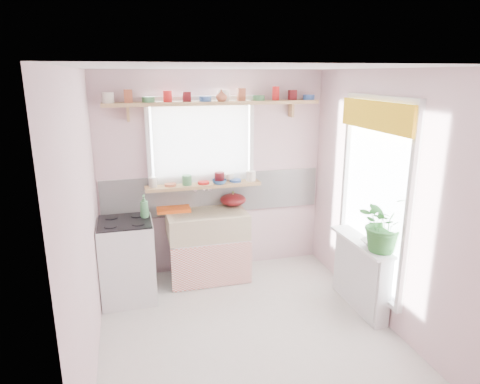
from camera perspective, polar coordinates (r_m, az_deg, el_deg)
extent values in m
plane|color=silver|center=(4.38, 1.22, -18.51)|extent=(3.20, 3.20, 0.00)
plane|color=white|center=(3.63, 1.45, 16.28)|extent=(3.20, 3.20, 0.00)
plane|color=beige|center=(5.32, -3.55, 2.45)|extent=(2.80, 0.00, 2.80)
plane|color=beige|center=(2.46, 12.25, -14.16)|extent=(2.80, 0.00, 2.80)
plane|color=beige|center=(3.70, -20.02, -4.42)|extent=(0.00, 3.20, 3.20)
plane|color=beige|center=(4.41, 19.04, -1.15)|extent=(0.00, 3.20, 3.20)
cube|color=white|center=(5.37, -3.48, -0.18)|extent=(2.74, 0.03, 0.50)
cube|color=pink|center=(5.42, -3.44, -2.22)|extent=(2.74, 0.02, 0.12)
cube|color=white|center=(5.21, -5.24, 6.62)|extent=(1.20, 0.01, 1.00)
cube|color=white|center=(5.15, -5.12, 6.52)|extent=(1.15, 0.02, 0.95)
cube|color=white|center=(4.57, 17.61, -0.47)|extent=(0.01, 1.10, 1.90)
cube|color=yellow|center=(4.38, 17.53, 9.69)|extent=(0.03, 1.20, 0.28)
cube|color=white|center=(5.33, -4.31, -8.63)|extent=(0.85, 0.55, 0.55)
cube|color=#E25742|center=(5.08, -3.70, -9.89)|extent=(0.95, 0.02, 0.53)
cube|color=#C1B38D|center=(5.17, -4.41, -4.33)|extent=(0.95, 0.55, 0.30)
cylinder|color=silver|center=(5.28, -5.01, 0.65)|extent=(0.03, 0.22, 0.03)
cube|color=white|center=(4.95, -14.77, -8.86)|extent=(0.58, 0.58, 0.90)
cube|color=black|center=(4.79, -15.14, -3.88)|extent=(0.56, 0.56, 0.02)
cylinder|color=black|center=(4.65, -16.87, -4.39)|extent=(0.14, 0.14, 0.01)
cylinder|color=black|center=(4.65, -13.42, -4.15)|extent=(0.14, 0.14, 0.01)
cylinder|color=black|center=(4.92, -16.80, -3.30)|extent=(0.14, 0.14, 0.01)
cylinder|color=black|center=(4.92, -13.54, -3.07)|extent=(0.14, 0.14, 0.01)
cube|color=white|center=(4.83, 15.79, -10.59)|extent=(0.15, 0.90, 0.75)
cube|color=white|center=(4.66, 15.81, -6.38)|extent=(0.22, 0.95, 0.03)
cube|color=tan|center=(5.21, -4.88, 0.88)|extent=(1.40, 0.22, 0.04)
cube|color=tan|center=(5.07, -3.42, 11.75)|extent=(2.52, 0.24, 0.04)
cylinder|color=silver|center=(4.96, -17.21, 11.95)|extent=(0.11, 0.11, 0.12)
cylinder|color=#A55133|center=(4.96, -14.68, 12.13)|extent=(0.11, 0.11, 0.12)
cylinder|color=#3F7F4C|center=(4.97, -12.13, 11.95)|extent=(0.11, 0.11, 0.06)
cylinder|color=red|center=(4.98, -9.63, 12.43)|extent=(0.11, 0.11, 0.12)
cylinder|color=#590F14|center=(5.01, -7.13, 12.54)|extent=(0.11, 0.11, 0.12)
cylinder|color=#3359A5|center=(5.04, -4.65, 12.28)|extent=(0.11, 0.11, 0.06)
cylinder|color=silver|center=(5.08, -2.22, 12.69)|extent=(0.11, 0.11, 0.12)
cylinder|color=#A55133|center=(5.14, 0.17, 12.73)|extent=(0.11, 0.11, 0.12)
cylinder|color=#3F7F4C|center=(5.20, 2.51, 12.42)|extent=(0.11, 0.11, 0.06)
cylinder|color=red|center=(5.27, 4.79, 12.75)|extent=(0.11, 0.11, 0.12)
cylinder|color=#590F14|center=(5.34, 7.01, 12.73)|extent=(0.11, 0.11, 0.12)
cylinder|color=#3359A5|center=(5.43, 9.15, 12.37)|extent=(0.11, 0.11, 0.06)
cylinder|color=silver|center=(5.12, -11.75, 1.27)|extent=(0.11, 0.11, 0.12)
cylinder|color=#A55133|center=(5.13, -9.45, 1.43)|extent=(0.11, 0.11, 0.12)
cylinder|color=#3F7F4C|center=(5.16, -7.15, 1.26)|extent=(0.11, 0.11, 0.06)
cylinder|color=red|center=(5.19, -4.90, 1.74)|extent=(0.11, 0.11, 0.12)
cylinder|color=#590F14|center=(5.23, -2.67, 1.88)|extent=(0.11, 0.11, 0.12)
cylinder|color=#3359A5|center=(5.28, -0.48, 1.71)|extent=(0.11, 0.11, 0.06)
cylinder|color=silver|center=(5.33, 1.67, 2.16)|extent=(0.11, 0.11, 0.12)
cube|color=#F95D16|center=(5.25, -8.89, -2.19)|extent=(0.41, 0.31, 0.04)
ellipsoid|color=#580F11|center=(5.36, -0.92, -1.03)|extent=(0.43, 0.43, 0.15)
imported|color=#2E702D|center=(4.37, 18.66, -3.91)|extent=(0.62, 0.57, 0.57)
imported|color=silver|center=(4.52, 17.81, -6.58)|extent=(0.34, 0.34, 0.07)
imported|color=#265E25|center=(4.34, 19.30, -6.64)|extent=(0.12, 0.09, 0.21)
imported|color=#E2F66D|center=(5.35, -0.92, -0.86)|extent=(0.10, 0.10, 0.18)
imported|color=#EFE8CF|center=(5.31, -1.39, 1.98)|extent=(0.15, 0.15, 0.09)
imported|color=#2E5E97|center=(5.17, -2.78, 1.36)|extent=(0.18, 0.18, 0.05)
imported|color=#A75333|center=(5.02, -2.49, 12.73)|extent=(0.15, 0.15, 0.14)
imported|color=#458B52|center=(4.82, -12.65, -1.87)|extent=(0.12, 0.12, 0.26)
sphere|color=orange|center=(4.50, 17.87, -5.89)|extent=(0.08, 0.08, 0.08)
sphere|color=orange|center=(4.55, 18.30, -5.67)|extent=(0.08, 0.08, 0.08)
sphere|color=orange|center=(4.48, 17.19, -5.89)|extent=(0.08, 0.08, 0.08)
cylinder|color=yellow|center=(4.46, 18.44, -5.96)|extent=(0.18, 0.04, 0.10)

